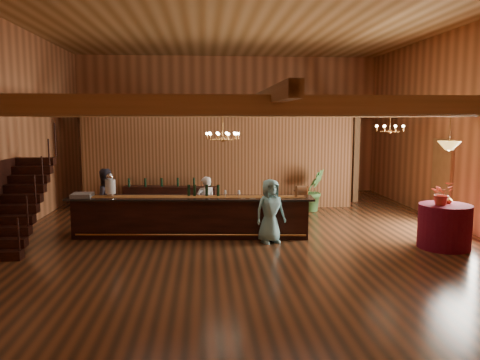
{
  "coord_description": "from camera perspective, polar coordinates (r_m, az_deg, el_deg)",
  "views": [
    {
      "loc": [
        -1.02,
        -12.1,
        3.0
      ],
      "look_at": [
        -0.04,
        0.55,
        1.35
      ],
      "focal_mm": 35.0,
      "sensor_mm": 36.0,
      "label": 1
    }
  ],
  "objects": [
    {
      "name": "staff_second",
      "position": [
        12.91,
        -16.18,
        -2.44
      ],
      "size": [
        1.04,
        0.96,
        1.71
      ],
      "primitive_type": "imported",
      "rotation": [
        0.0,
        0.0,
        3.64
      ],
      "color": "#2F2E3C",
      "rests_on": "floor"
    },
    {
      "name": "floor",
      "position": [
        12.51,
        0.39,
        -6.45
      ],
      "size": [
        14.0,
        14.0,
        0.0
      ],
      "primitive_type": "plane",
      "color": "brown",
      "rests_on": "ground"
    },
    {
      "name": "bar_bottle_3",
      "position": [
        11.98,
        -2.68,
        -1.28
      ],
      "size": [
        0.07,
        0.07,
        0.3
      ],
      "primitive_type": "cylinder",
      "color": "black",
      "rests_on": "tasting_bar"
    },
    {
      "name": "bartender",
      "position": [
        12.66,
        -4.2,
        -2.88
      ],
      "size": [
        0.62,
        0.51,
        1.48
      ],
      "primitive_type": "imported",
      "rotation": [
        0.0,
        0.0,
        3.47
      ],
      "color": "silver",
      "rests_on": "floor"
    },
    {
      "name": "staircase",
      "position": [
        12.36,
        -25.38,
        -2.61
      ],
      "size": [
        1.0,
        2.8,
        2.0
      ],
      "color": "#35130D",
      "rests_on": "floor"
    },
    {
      "name": "wall_left",
      "position": [
        13.09,
        -26.92,
        5.53
      ],
      "size": [
        0.1,
        14.0,
        5.5
      ],
      "primitive_type": "cube",
      "color": "#B87144",
      "rests_on": "floor"
    },
    {
      "name": "support_posts",
      "position": [
        11.73,
        0.6,
        0.57
      ],
      "size": [
        9.2,
        10.2,
        3.2
      ],
      "color": "#9C6B3F",
      "rests_on": "floor"
    },
    {
      "name": "raffle_drum",
      "position": [
        11.87,
        7.5,
        -1.29
      ],
      "size": [
        0.34,
        0.24,
        0.3
      ],
      "color": "#9B6A41",
      "rests_on": "tasting_bar"
    },
    {
      "name": "ceiling",
      "position": [
        12.4,
        0.42,
        19.06
      ],
      "size": [
        14.0,
        14.0,
        0.0
      ],
      "primitive_type": "plane",
      "rotation": [
        3.14,
        0.0,
        0.0
      ],
      "color": "#B0834C",
      "rests_on": "wall_back"
    },
    {
      "name": "bar_bottle_2",
      "position": [
        12.0,
        -4.08,
        -1.28
      ],
      "size": [
        0.07,
        0.07,
        0.3
      ],
      "primitive_type": "cylinder",
      "color": "black",
      "rests_on": "tasting_bar"
    },
    {
      "name": "table_vase",
      "position": [
        12.04,
        24.09,
        -1.99
      ],
      "size": [
        0.14,
        0.14,
        0.27
      ],
      "primitive_type": "imported",
      "rotation": [
        0.0,
        0.0,
        -0.03
      ],
      "color": "#AA7035",
      "rests_on": "round_table"
    },
    {
      "name": "table_flowers",
      "position": [
        11.71,
        23.36,
        -1.5
      ],
      "size": [
        0.58,
        0.53,
        0.55
      ],
      "primitive_type": "imported",
      "rotation": [
        0.0,
        0.0,
        0.21
      ],
      "color": "#C9432B",
      "rests_on": "round_table"
    },
    {
      "name": "partition_wall",
      "position": [
        15.68,
        -2.5,
        2.11
      ],
      "size": [
        9.0,
        0.18,
        3.1
      ],
      "primitive_type": "cube",
      "color": "brown",
      "rests_on": "floor"
    },
    {
      "name": "beam_grid",
      "position": [
        12.65,
        0.21,
        8.52
      ],
      "size": [
        11.9,
        13.9,
        0.39
      ],
      "color": "#9C6B3F",
      "rests_on": "wall_left"
    },
    {
      "name": "round_table",
      "position": [
        11.97,
        23.65,
        -5.18
      ],
      "size": [
        1.19,
        1.19,
        1.03
      ],
      "primitive_type": "cylinder",
      "color": "maroon",
      "rests_on": "floor"
    },
    {
      "name": "wall_right",
      "position": [
        13.99,
        25.83,
        5.67
      ],
      "size": [
        0.1,
        14.0,
        5.5
      ],
      "primitive_type": "cube",
      "color": "#B87144",
      "rests_on": "floor"
    },
    {
      "name": "pendant_lamp",
      "position": [
        11.73,
        24.13,
        3.86
      ],
      "size": [
        0.52,
        0.52,
        0.9
      ],
      "color": "#AA7035",
      "rests_on": "beam_grid"
    },
    {
      "name": "bar_bottle_1",
      "position": [
        12.03,
        -5.56,
        -1.27
      ],
      "size": [
        0.07,
        0.07,
        0.3
      ],
      "primitive_type": "cylinder",
      "color": "black",
      "rests_on": "tasting_bar"
    },
    {
      "name": "backbar_shelf",
      "position": [
        15.33,
        -8.52,
        -2.34
      ],
      "size": [
        3.03,
        0.96,
        0.84
      ],
      "primitive_type": "cube",
      "rotation": [
        0.0,
        0.0,
        -0.17
      ],
      "color": "#35130D",
      "rests_on": "floor"
    },
    {
      "name": "chandelier_right",
      "position": [
        13.72,
        17.8,
        6.04
      ],
      "size": [
        0.8,
        0.8,
        0.6
      ],
      "color": "#AA7035",
      "rests_on": "beam_grid"
    },
    {
      "name": "chandelier_left",
      "position": [
        11.48,
        -2.14,
        5.41
      ],
      "size": [
        0.8,
        0.8,
        0.76
      ],
      "color": "#AA7035",
      "rests_on": "beam_grid"
    },
    {
      "name": "window_right_back",
      "position": [
        14.91,
        23.48,
        1.23
      ],
      "size": [
        0.12,
        1.05,
        1.75
      ],
      "primitive_type": "cube",
      "color": "white",
      "rests_on": "wall_right"
    },
    {
      "name": "tasting_bar",
      "position": [
        12.04,
        -6.04,
        -4.47
      ],
      "size": [
        6.27,
        1.33,
        1.05
      ],
      "rotation": [
        0.0,
        0.0,
        -0.09
      ],
      "color": "#35130D",
      "rests_on": "floor"
    },
    {
      "name": "beverage_dispenser",
      "position": [
        12.36,
        -15.53,
        -0.64
      ],
      "size": [
        0.26,
        0.26,
        0.6
      ],
      "color": "silver",
      "rests_on": "tasting_bar"
    },
    {
      "name": "floor_plant",
      "position": [
        15.49,
        8.95,
        -1.22
      ],
      "size": [
        0.94,
        0.86,
        1.39
      ],
      "primitive_type": "imported",
      "rotation": [
        0.0,
        0.0,
        0.39
      ],
      "color": "#437737",
      "rests_on": "floor"
    },
    {
      "name": "wall_front",
      "position": [
        5.21,
        6.9,
        4.62
      ],
      "size": [
        12.0,
        0.1,
        5.5
      ],
      "primitive_type": "cube",
      "color": "#B87144",
      "rests_on": "floor"
    },
    {
      "name": "guest",
      "position": [
        11.42,
        3.71,
        -3.78
      ],
      "size": [
        0.88,
        0.71,
        1.56
      ],
      "primitive_type": "imported",
      "rotation": [
        0.0,
        0.0,
        0.31
      ],
      "color": "#7ABFC7",
      "rests_on": "floor"
    },
    {
      "name": "wall_back",
      "position": [
        19.13,
        -1.37,
        6.67
      ],
      "size": [
        12.0,
        0.1,
        5.5
      ],
      "primitive_type": "cube",
      "color": "#B87144",
      "rests_on": "floor"
    },
    {
      "name": "glass_rack_tray",
      "position": [
        12.51,
        -18.68,
        -1.76
      ],
      "size": [
        0.5,
        0.5,
        0.1
      ],
      "primitive_type": "cube",
      "color": "gray",
      "rests_on": "tasting_bar"
    },
    {
      "name": "bar_bottle_0",
      "position": [
        12.04,
        -6.26,
        -1.27
      ],
      "size": [
        0.07,
        0.07,
        0.3
      ],
      "primitive_type": "cylinder",
      "color": "black",
      "rests_on": "tasting_bar"
    },
    {
      "name": "backroom_boxes",
      "position": [
        17.79,
        -2.03,
        -0.57
      ],
      "size": [
        4.1,
        0.6,
        1.1
      ],
      "color": "#35130D",
      "rests_on": "floor"
    }
  ]
}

